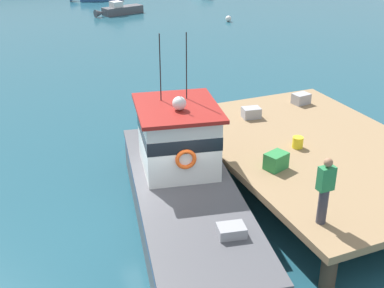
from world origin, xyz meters
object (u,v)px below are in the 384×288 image
(main_fishing_boat, at_px, (182,184))
(deckhand_by_the_boat, at_px, (325,190))
(crate_stack_near_edge, at_px, (301,99))
(moored_boat_far_right, at_px, (120,10))
(crate_single_far, at_px, (276,161))
(crate_stack_mid_dock, at_px, (251,113))
(bait_bucket, at_px, (298,142))
(mooring_buoy_spare_mooring, at_px, (119,9))
(mooring_buoy_inshore, at_px, (228,19))

(main_fishing_boat, distance_m, deckhand_by_the_boat, 3.93)
(crate_stack_near_edge, bearing_deg, moored_boat_far_right, 89.56)
(main_fishing_boat, bearing_deg, crate_single_far, -11.30)
(moored_boat_far_right, bearing_deg, main_fishing_boat, -102.15)
(crate_stack_mid_dock, bearing_deg, deckhand_by_the_boat, -104.86)
(crate_single_far, bearing_deg, moored_boat_far_right, 82.83)
(main_fishing_boat, distance_m, crate_single_far, 2.64)
(crate_stack_mid_dock, relative_size, moored_boat_far_right, 0.14)
(bait_bucket, xyz_separation_m, moored_boat_far_right, (2.44, 28.87, -1.01))
(crate_stack_near_edge, bearing_deg, crate_stack_mid_dock, -168.36)
(crate_stack_mid_dock, height_order, mooring_buoy_spare_mooring, crate_stack_mid_dock)
(mooring_buoy_inshore, bearing_deg, crate_single_far, -114.02)
(crate_single_far, height_order, mooring_buoy_spare_mooring, crate_single_far)
(moored_boat_far_right, bearing_deg, crate_single_far, -97.17)
(bait_bucket, distance_m, moored_boat_far_right, 28.99)
(crate_stack_near_edge, relative_size, bait_bucket, 1.76)
(bait_bucket, xyz_separation_m, deckhand_by_the_boat, (-1.74, -3.52, 0.69))
(main_fishing_boat, xyz_separation_m, moored_boat_far_right, (6.30, 29.25, -0.64))
(bait_bucket, bearing_deg, deckhand_by_the_boat, -116.32)
(main_fishing_boat, xyz_separation_m, bait_bucket, (3.86, 0.38, 0.36))
(mooring_buoy_spare_mooring, bearing_deg, moored_boat_far_right, -104.18)
(deckhand_by_the_boat, distance_m, mooring_buoy_inshore, 28.58)
(deckhand_by_the_boat, bearing_deg, bait_bucket, 63.68)
(mooring_buoy_spare_mooring, xyz_separation_m, mooring_buoy_inshore, (6.57, -7.01, -0.01))
(main_fishing_boat, xyz_separation_m, mooring_buoy_spare_mooring, (6.53, 30.18, -0.78))
(crate_stack_near_edge, xyz_separation_m, mooring_buoy_inshore, (7.01, 19.68, -1.17))
(moored_boat_far_right, bearing_deg, crate_stack_near_edge, -90.44)
(crate_stack_near_edge, distance_m, mooring_buoy_spare_mooring, 26.72)
(deckhand_by_the_boat, relative_size, mooring_buoy_inshore, 3.65)
(crate_stack_mid_dock, bearing_deg, mooring_buoy_inshore, 65.10)
(bait_bucket, xyz_separation_m, mooring_buoy_inshore, (9.25, 22.79, -1.15))
(main_fishing_boat, relative_size, deckhand_by_the_boat, 6.11)
(deckhand_by_the_boat, xyz_separation_m, mooring_buoy_inshore, (10.99, 26.31, -1.84))
(main_fishing_boat, distance_m, crate_stack_near_edge, 7.04)
(crate_single_far, bearing_deg, crate_stack_mid_dock, 71.23)
(bait_bucket, height_order, mooring_buoy_spare_mooring, bait_bucket)
(crate_single_far, xyz_separation_m, mooring_buoy_spare_mooring, (3.98, 30.69, -1.20))
(crate_single_far, height_order, moored_boat_far_right, crate_single_far)
(crate_single_far, distance_m, deckhand_by_the_boat, 2.74)
(crate_single_far, distance_m, moored_boat_far_right, 30.01)
(crate_stack_mid_dock, distance_m, deckhand_by_the_boat, 6.40)
(main_fishing_boat, height_order, moored_boat_far_right, main_fishing_boat)
(crate_stack_near_edge, relative_size, deckhand_by_the_boat, 0.37)
(crate_single_far, xyz_separation_m, crate_stack_near_edge, (3.54, 4.00, -0.04))
(crate_stack_mid_dock, relative_size, mooring_buoy_spare_mooring, 1.29)
(crate_stack_near_edge, relative_size, moored_boat_far_right, 0.14)
(main_fishing_boat, xyz_separation_m, mooring_buoy_inshore, (13.11, 23.17, -0.78))
(crate_single_far, height_order, crate_stack_near_edge, crate_single_far)
(main_fishing_boat, xyz_separation_m, crate_single_far, (2.55, -0.51, 0.42))
(moored_boat_far_right, height_order, mooring_buoy_spare_mooring, moored_boat_far_right)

